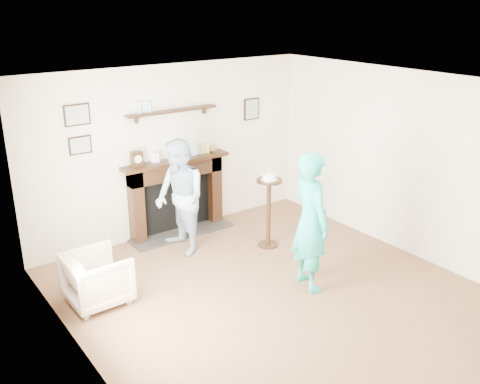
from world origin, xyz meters
The scene contains 6 objects.
ground centered at (0.00, 0.00, 0.00)m, with size 5.00×5.00×0.00m, color brown.
room_shell centered at (0.00, 0.69, 1.62)m, with size 4.54×5.02×2.52m.
armchair centered at (-1.75, 1.18, 0.00)m, with size 0.66×0.68×0.62m, color tan.
man centered at (-0.30, 1.77, 0.00)m, with size 0.78×0.61×1.61m, color silver.
woman centered at (0.49, 0.03, 0.00)m, with size 0.63×0.41×1.72m, color #1EAFAA.
pedestal_table centered at (0.80, 1.21, 0.70)m, with size 0.36×0.36×1.15m.
Camera 1 is at (-3.62, -4.21, 3.36)m, focal length 40.00 mm.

